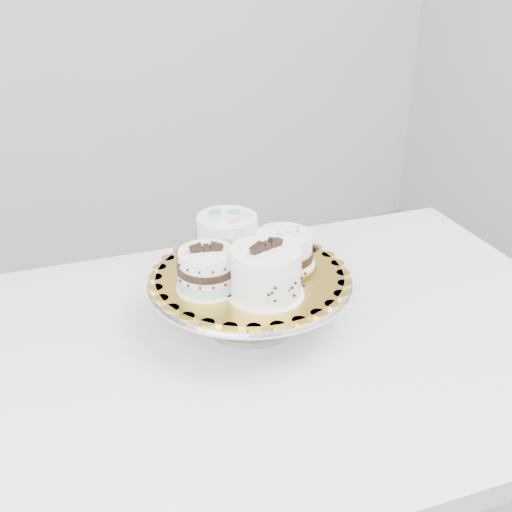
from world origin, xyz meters
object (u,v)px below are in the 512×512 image
cake_board (250,276)px  cake_dots (227,236)px  cake_stand (250,292)px  cake_swirl (266,273)px  table (263,378)px  cake_banded (207,271)px  cake_ribbon (284,249)px

cake_board → cake_dots: bearing=92.2°
cake_board → cake_stand: bearing=82.9°
cake_swirl → cake_dots: 0.15m
table → cake_banded: cake_banded is taller
cake_swirl → cake_banded: 0.10m
cake_banded → cake_ribbon: bearing=23.8°
table → cake_swirl: size_ratio=9.97×
cake_swirl → cake_ribbon: size_ratio=1.02×
table → cake_stand: cake_stand is taller
cake_banded → cake_dots: bearing=65.9°
table → cake_board: cake_board is taller
cake_dots → cake_ribbon: size_ratio=1.00×
cake_ribbon → cake_dots: bearing=115.3°
cake_board → cake_ribbon: bearing=6.8°
cake_stand → cake_swirl: 0.10m
cake_board → cake_ribbon: size_ratio=2.50×
cake_stand → cake_board: (-0.00, -0.00, 0.03)m
cake_dots → cake_ribbon: 0.10m
cake_board → cake_swirl: 0.08m
table → cake_dots: 0.26m
cake_stand → cake_dots: bearing=92.2°
cake_stand → cake_banded: 0.10m
cake_dots → cake_board: bearing=-85.7°
table → cake_ribbon: (0.08, 0.07, 0.21)m
cake_dots → cake_ribbon: cake_dots is taller
cake_board → cake_banded: cake_banded is taller
cake_swirl → cake_ribbon: cake_swirl is taller
cake_board → cake_swirl: size_ratio=2.46×
table → cake_stand: size_ratio=3.72×
table → cake_ribbon: bearing=49.4°
cake_swirl → cake_dots: bearing=77.6°
cake_ribbon → cake_stand: bearing=165.3°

